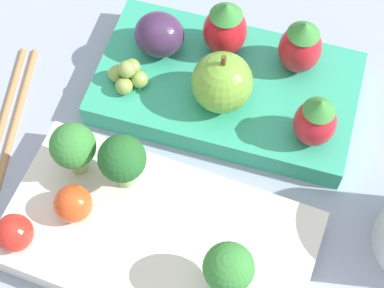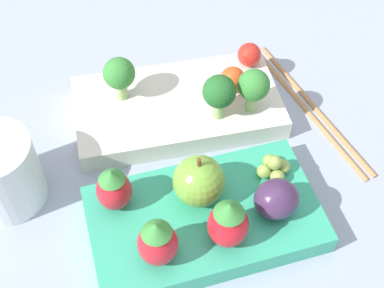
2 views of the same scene
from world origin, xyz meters
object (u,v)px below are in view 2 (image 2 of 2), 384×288
at_px(strawberry_2, 228,223).
at_px(drinking_cup, 0,173).
at_px(bento_box_fruit, 209,218).
at_px(broccoli_floret_1, 119,75).
at_px(plum, 276,199).
at_px(bento_box_savoury, 178,108).
at_px(chopsticks_pair, 310,106).
at_px(grape_cluster, 274,168).
at_px(cherry_tomato_0, 249,55).
at_px(strawberry_1, 158,242).
at_px(strawberry_0, 114,189).
at_px(cherry_tomato_1, 232,79).
at_px(broccoli_floret_2, 219,93).
at_px(apple, 198,181).
at_px(broccoli_floret_0, 254,86).

height_order(strawberry_2, drinking_cup, strawberry_2).
height_order(bento_box_fruit, drinking_cup, drinking_cup).
relative_size(broccoli_floret_1, plum, 1.25).
bearing_deg(bento_box_savoury, chopsticks_pair, -12.40).
height_order(broccoli_floret_1, grape_cluster, broccoli_floret_1).
xyz_separation_m(cherry_tomato_0, plum, (-0.04, -0.18, 0.00)).
relative_size(strawberry_1, plum, 1.29).
height_order(bento_box_savoury, strawberry_0, strawberry_0).
bearing_deg(chopsticks_pair, broccoli_floret_1, 165.17).
bearing_deg(strawberry_2, cherry_tomato_1, 69.65).
distance_m(broccoli_floret_2, strawberry_0, 0.14).
bearing_deg(strawberry_1, chopsticks_pair, 33.99).
bearing_deg(bento_box_savoury, cherry_tomato_0, 19.04).
xyz_separation_m(strawberry_0, drinking_cup, (-0.10, 0.05, -0.01)).
relative_size(apple, strawberry_0, 1.14).
distance_m(bento_box_fruit, drinking_cup, 0.19).
xyz_separation_m(grape_cluster, chopsticks_pair, (0.08, 0.08, -0.03)).
bearing_deg(grape_cluster, apple, -176.69).
xyz_separation_m(broccoli_floret_2, drinking_cup, (-0.21, -0.02, -0.02)).
bearing_deg(strawberry_2, grape_cluster, 39.74).
distance_m(strawberry_2, plum, 0.05).
xyz_separation_m(bento_box_savoury, cherry_tomato_0, (0.09, 0.03, 0.02)).
height_order(bento_box_fruit, broccoli_floret_2, broccoli_floret_2).
relative_size(strawberry_2, drinking_cup, 0.73).
bearing_deg(drinking_cup, grape_cluster, -14.12).
xyz_separation_m(strawberry_2, chopsticks_pair, (0.14, 0.14, -0.04)).
relative_size(broccoli_floret_1, strawberry_0, 1.04).
relative_size(strawberry_0, strawberry_2, 0.91).
height_order(apple, drinking_cup, apple).
distance_m(broccoli_floret_0, cherry_tomato_1, 0.04).
relative_size(cherry_tomato_0, grape_cluster, 0.80).
xyz_separation_m(broccoli_floret_0, strawberry_1, (-0.13, -0.13, -0.01)).
distance_m(strawberry_0, grape_cluster, 0.15).
bearing_deg(broccoli_floret_1, drinking_cup, -149.57).
relative_size(apple, plum, 1.37).
height_order(apple, grape_cluster, apple).
bearing_deg(broccoli_floret_1, cherry_tomato_0, 4.15).
bearing_deg(broccoli_floret_0, apple, -133.97).
xyz_separation_m(broccoli_floret_0, cherry_tomato_1, (-0.01, 0.03, -0.02)).
bearing_deg(broccoli_floret_2, plum, -83.79).
height_order(broccoli_floret_1, strawberry_1, same).
xyz_separation_m(strawberry_2, grape_cluster, (0.06, 0.05, -0.02)).
bearing_deg(chopsticks_pair, strawberry_2, -136.29).
bearing_deg(broccoli_floret_0, broccoli_floret_2, 179.67).
bearing_deg(grape_cluster, strawberry_0, 176.61).
bearing_deg(drinking_cup, strawberry_1, -43.60).
height_order(strawberry_0, grape_cluster, strawberry_0).
bearing_deg(bento_box_savoury, drinking_cup, -163.40).
height_order(strawberry_0, plum, strawberry_0).
height_order(bento_box_fruit, plum, plum).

